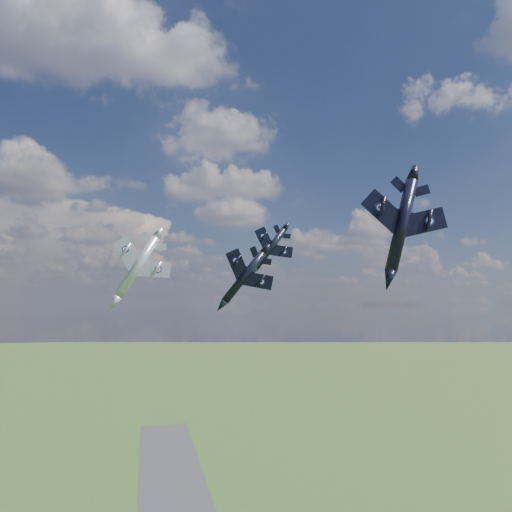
{
  "coord_description": "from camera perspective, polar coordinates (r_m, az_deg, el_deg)",
  "views": [
    {
      "loc": [
        -12.39,
        -73.17,
        74.2
      ],
      "look_at": [
        6.46,
        12.62,
        82.86
      ],
      "focal_mm": 35.0,
      "sensor_mm": 36.0,
      "label": 1
    }
  ],
  "objects": [
    {
      "name": "jet_lead_navy",
      "position": [
        93.96,
        -1.36,
        -2.39
      ],
      "size": [
        15.87,
        18.83,
        9.77
      ],
      "primitive_type": null,
      "rotation": [
        0.0,
        0.68,
        -0.35
      ],
      "color": "black"
    },
    {
      "name": "jet_high_navy",
      "position": [
        114.02,
        1.62,
        0.86
      ],
      "size": [
        13.14,
        16.79,
        8.92
      ],
      "primitive_type": null,
      "rotation": [
        0.0,
        0.63,
        -0.18
      ],
      "color": "black"
    },
    {
      "name": "jet_right_navy",
      "position": [
        66.04,
        16.31,
        3.42
      ],
      "size": [
        15.05,
        18.47,
        6.36
      ],
      "primitive_type": null,
      "rotation": [
        0.0,
        0.26,
        -0.17
      ],
      "color": "black"
    },
    {
      "name": "jet_left_silver",
      "position": [
        84.27,
        -13.4,
        -1.18
      ],
      "size": [
        12.86,
        16.78,
        8.61
      ],
      "primitive_type": null,
      "rotation": [
        0.0,
        0.54,
        -0.1
      ],
      "color": "#A4A6AF"
    }
  ]
}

